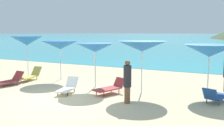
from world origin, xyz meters
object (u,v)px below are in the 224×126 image
object	(u,v)px
lounge_chair_2	(68,87)
beachgoer_2	(127,81)
umbrella_2	(95,48)
lounge_chair_4	(10,80)
lounge_chair_3	(110,87)
umbrella_1	(60,45)
umbrella_3	(142,46)
lounge_chair_0	(31,75)
umbrella_4	(209,51)
lounge_chair_1	(216,96)
umbrella_0	(27,41)

from	to	relation	value
lounge_chair_2	beachgoer_2	xyz separation A→B (m)	(2.98, -0.27, 0.61)
umbrella_2	lounge_chair_4	bearing A→B (deg)	-159.53
lounge_chair_4	lounge_chair_3	bearing A→B (deg)	13.41
umbrella_1	beachgoer_2	xyz separation A→B (m)	(5.28, -2.67, -1.08)
umbrella_2	lounge_chair_3	xyz separation A→B (m)	(1.25, -0.83, -1.65)
umbrella_3	lounge_chair_0	bearing A→B (deg)	179.81
umbrella_4	lounge_chair_1	distance (m)	2.15
umbrella_1	lounge_chair_2	world-z (taller)	umbrella_1
lounge_chair_0	lounge_chair_4	size ratio (longest dim) A/B	1.11
umbrella_2	lounge_chair_2	distance (m)	2.34
umbrella_3	lounge_chair_2	bearing A→B (deg)	-152.95
umbrella_2	umbrella_4	distance (m)	5.16
umbrella_4	lounge_chair_0	world-z (taller)	umbrella_4
lounge_chair_2	beachgoer_2	bearing A→B (deg)	-17.63
beachgoer_2	lounge_chair_0	bearing A→B (deg)	140.15
lounge_chair_0	umbrella_2	bearing A→B (deg)	-8.47
umbrella_2	lounge_chair_1	distance (m)	5.73
umbrella_3	lounge_chair_0	size ratio (longest dim) A/B	1.42
lounge_chair_0	lounge_chair_1	xyz separation A→B (m)	(9.66, -0.25, 0.02)
umbrella_3	lounge_chair_0	distance (m)	6.84
umbrella_0	lounge_chair_1	world-z (taller)	umbrella_0
umbrella_0	umbrella_4	world-z (taller)	umbrella_0
umbrella_3	beachgoer_2	xyz separation A→B (m)	(0.08, -1.76, -1.19)
lounge_chair_2	umbrella_0	bearing A→B (deg)	141.44
lounge_chair_3	lounge_chair_4	size ratio (longest dim) A/B	1.10
lounge_chair_0	lounge_chair_1	distance (m)	9.66
umbrella_1	lounge_chair_0	world-z (taller)	umbrella_1
beachgoer_2	umbrella_3	bearing A→B (deg)	67.52
umbrella_3	umbrella_2	bearing A→B (deg)	178.20
umbrella_3	lounge_chair_1	size ratio (longest dim) A/B	1.48
umbrella_0	umbrella_1	world-z (taller)	umbrella_0
umbrella_1	lounge_chair_3	size ratio (longest dim) A/B	1.37
umbrella_2	lounge_chair_1	bearing A→B (deg)	-3.19
umbrella_3	umbrella_0	bearing A→B (deg)	173.54
lounge_chair_0	lounge_chair_3	bearing A→B (deg)	-17.35
umbrella_3	beachgoer_2	bearing A→B (deg)	-87.54
umbrella_4	lounge_chair_0	distance (m)	9.44
lounge_chair_3	lounge_chair_1	bearing A→B (deg)	28.02
lounge_chair_4	umbrella_3	bearing A→B (deg)	18.51
umbrella_3	lounge_chair_3	size ratio (longest dim) A/B	1.43
lounge_chair_2	lounge_chair_3	world-z (taller)	lounge_chair_3
umbrella_0	umbrella_4	bearing A→B (deg)	1.45
umbrella_3	umbrella_4	size ratio (longest dim) A/B	1.01
umbrella_4	lounge_chair_2	size ratio (longest dim) A/B	1.55
umbrella_0	umbrella_1	bearing A→B (deg)	1.03
lounge_chair_1	beachgoer_2	distance (m)	3.41
umbrella_0	lounge_chair_2	bearing A→B (deg)	-26.15
lounge_chair_3	umbrella_0	bearing A→B (deg)	-173.02
umbrella_3	lounge_chair_2	xyz separation A→B (m)	(-2.90, -1.48, -1.81)
umbrella_1	lounge_chair_4	bearing A→B (deg)	-119.32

